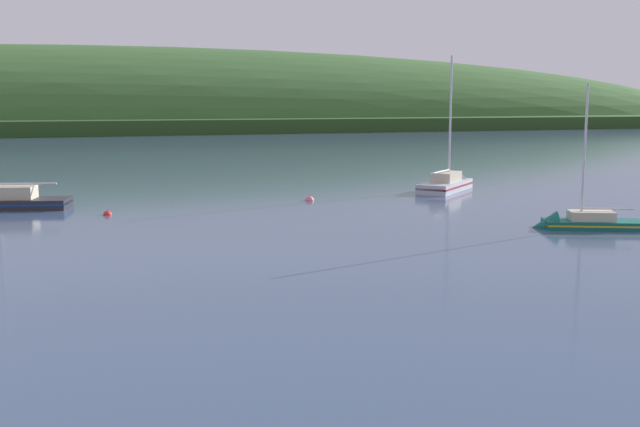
{
  "coord_description": "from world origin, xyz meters",
  "views": [
    {
      "loc": [
        -8.95,
        0.75,
        7.7
      ],
      "look_at": [
        2.95,
        40.78,
        1.49
      ],
      "focal_mm": 41.92,
      "sensor_mm": 36.0,
      "label": 1
    }
  ],
  "objects_px": {
    "sailboat_midwater_white": "(579,226)",
    "mooring_buoy_midchannel": "(309,201)",
    "sailboat_near_mooring": "(449,186)",
    "mooring_buoy_off_fishing_boat": "(108,215)"
  },
  "relations": [
    {
      "from": "mooring_buoy_off_fishing_boat",
      "to": "sailboat_midwater_white",
      "type": "bearing_deg",
      "value": -26.72
    },
    {
      "from": "sailboat_near_mooring",
      "to": "mooring_buoy_midchannel",
      "type": "distance_m",
      "value": 14.36
    },
    {
      "from": "sailboat_midwater_white",
      "to": "mooring_buoy_off_fishing_boat",
      "type": "bearing_deg",
      "value": -5.28
    },
    {
      "from": "sailboat_near_mooring",
      "to": "mooring_buoy_off_fishing_boat",
      "type": "xyz_separation_m",
      "value": [
        -29.42,
        -6.98,
        -0.31
      ]
    },
    {
      "from": "sailboat_midwater_white",
      "to": "sailboat_near_mooring",
      "type": "bearing_deg",
      "value": -72.6
    },
    {
      "from": "mooring_buoy_midchannel",
      "to": "mooring_buoy_off_fishing_boat",
      "type": "distance_m",
      "value": 15.89
    },
    {
      "from": "sailboat_near_mooring",
      "to": "mooring_buoy_off_fishing_boat",
      "type": "relative_size",
      "value": 19.0
    },
    {
      "from": "sailboat_near_mooring",
      "to": "sailboat_midwater_white",
      "type": "distance_m",
      "value": 21.09
    },
    {
      "from": "sailboat_midwater_white",
      "to": "mooring_buoy_off_fishing_boat",
      "type": "xyz_separation_m",
      "value": [
        -27.93,
        14.06,
        -0.15
      ]
    },
    {
      "from": "sailboat_midwater_white",
      "to": "mooring_buoy_midchannel",
      "type": "distance_m",
      "value": 21.45
    }
  ]
}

